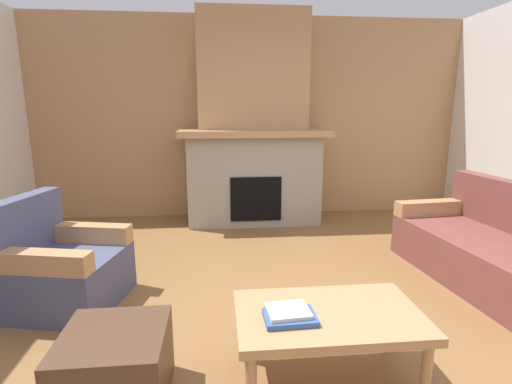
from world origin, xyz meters
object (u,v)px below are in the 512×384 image
fireplace (253,134)px  coffee_table (328,321)px  armchair (61,268)px  couch (498,252)px  ottoman (116,368)px

fireplace → coffee_table: 3.32m
armchair → coffee_table: size_ratio=0.90×
fireplace → armchair: (-1.69, -2.16, -0.87)m
armchair → coffee_table: armchair is taller
couch → ottoman: size_ratio=3.59×
couch → coffee_table: (-1.81, -1.07, 0.09)m
fireplace → armchair: fireplace is taller
couch → coffee_table: 2.11m
couch → coffee_table: size_ratio=1.87×
ottoman → armchair: bearing=121.5°
ottoman → couch: bearing=20.8°
armchair → coffee_table: (1.80, -1.07, 0.08)m
fireplace → armchair: bearing=-128.0°
armchair → coffee_table: 2.10m
armchair → ottoman: size_ratio=1.74×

